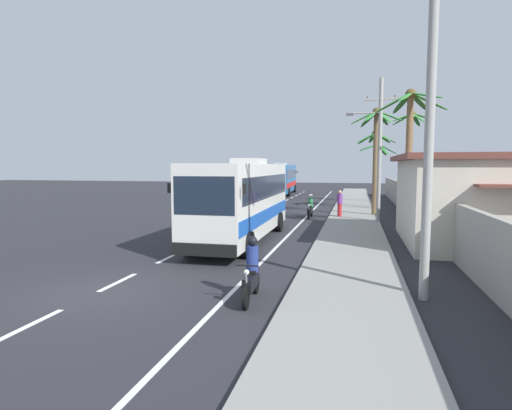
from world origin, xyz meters
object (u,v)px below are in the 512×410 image
Objects in this scene: motorcycle_trailing at (310,208)px; palm_nearest at (378,159)px; palm_third at (411,136)px; palm_farthest at (375,154)px; utility_pole_nearest at (430,104)px; utility_pole_mid at (379,147)px; palm_fourth at (410,134)px; coach_bus_foreground at (243,198)px; pedestrian_near_kerb at (340,203)px; motorcycle_beside_bus at (251,275)px; coach_bus_far_lane at (282,178)px; palm_second at (376,143)px.

palm_nearest is at bearing 69.22° from motorcycle_trailing.
palm_farthest is (-2.64, 0.26, -1.41)m from palm_third.
utility_pole_nearest is at bearing -95.70° from palm_third.
utility_pole_mid reaches higher than palm_fourth.
pedestrian_near_kerb is at bearing 67.11° from coach_bus_foreground.
palm_farthest is at bearing -88.64° from pedestrian_near_kerb.
motorcycle_beside_bus is at bearing -111.87° from palm_fourth.
palm_fourth is at bearing -40.13° from motorcycle_trailing.
motorcycle_trailing is (5.99, -22.97, -1.38)m from coach_bus_far_lane.
pedestrian_near_kerb is 0.18× the size of utility_pole_nearest.
coach_bus_foreground is 13.33m from palm_second.
pedestrian_near_kerb is 0.30× the size of palm_nearest.
utility_pole_mid is 3.37m from palm_fourth.
palm_nearest reaches higher than coach_bus_far_lane.
utility_pole_nearest is 1.29× the size of palm_fourth.
palm_fourth is at bearing 68.13° from motorcycle_beside_bus.
palm_nearest is 0.78× the size of palm_second.
motorcycle_beside_bus is 0.22× the size of utility_pole_mid.
pedestrian_near_kerb is 0.20× the size of utility_pole_mid.
palm_farthest reaches higher than pedestrian_near_kerb.
palm_farthest is (4.06, 24.38, 3.76)m from motorcycle_beside_bus.
motorcycle_beside_bus is 31.80m from palm_nearest.
pedestrian_near_kerb is at bearing -70.80° from coach_bus_far_lane.
palm_second reaches higher than palm_nearest.
utility_pole_mid is 1.13× the size of palm_third.
utility_pole_nearest is 30.21m from palm_nearest.
motorcycle_beside_bus is at bearing 108.49° from pedestrian_near_kerb.
coach_bus_foreground is at bearing -112.57° from palm_farthest.
palm_third is (9.24, 15.63, 3.83)m from coach_bus_foreground.
coach_bus_far_lane is 23.78m from motorcycle_trailing.
utility_pole_mid is at bearing -91.12° from palm_farthest.
motorcycle_beside_bus is (2.55, -8.48, -1.34)m from coach_bus_foreground.
utility_pole_nearest is (2.82, -17.18, 4.00)m from pedestrian_near_kerb.
coach_bus_far_lane reaches higher than coach_bus_foreground.
utility_pole_nearest is 18.69m from palm_second.
motorcycle_beside_bus reaches higher than motorcycle_trailing.
coach_bus_foreground is 17.38m from palm_farthest.
palm_fourth is (7.89, 4.82, 3.17)m from coach_bus_foreground.
palm_fourth is (5.72, -4.83, 4.53)m from motorcycle_trailing.
coach_bus_far_lane is at bearing 112.86° from palm_fourth.
coach_bus_far_lane is 19.85m from palm_farthest.
pedestrian_near_kerb is 0.27× the size of palm_farthest.
palm_second is (-0.02, 3.45, 0.38)m from utility_pole_mid.
motorcycle_trailing is 0.31× the size of palm_farthest.
pedestrian_near_kerb is 17.86m from utility_pole_nearest.
coach_bus_foreground is 8.96m from motorcycle_beside_bus.
palm_third is (2.09, -7.15, 1.66)m from palm_nearest.
utility_pole_nearest is 23.32m from palm_farthest.
utility_pole_mid is 3.47m from palm_second.
motorcycle_beside_bus is 20.60m from palm_second.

